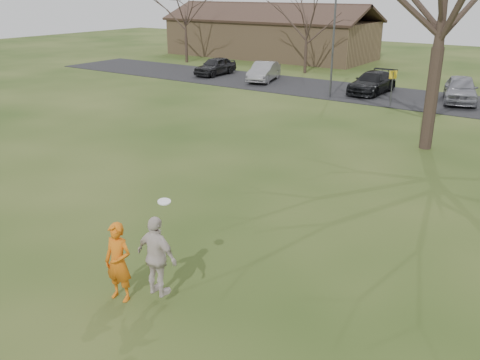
{
  "coord_description": "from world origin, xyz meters",
  "views": [
    {
      "loc": [
        7.43,
        -6.73,
        6.39
      ],
      "look_at": [
        0.0,
        4.0,
        1.5
      ],
      "focal_mm": 38.32,
      "sensor_mm": 36.0,
      "label": 1
    }
  ],
  "objects_px": {
    "car_1": "(264,72)",
    "car_3": "(372,82)",
    "catching_play": "(157,257)",
    "car_0": "(215,66)",
    "lamp_post": "(334,32)",
    "car_4": "(461,89)",
    "player_defender": "(118,262)",
    "building": "(270,36)"
  },
  "relations": [
    {
      "from": "car_1",
      "to": "car_3",
      "type": "distance_m",
      "value": 8.18
    },
    {
      "from": "car_0",
      "to": "catching_play",
      "type": "bearing_deg",
      "value": -55.36
    },
    {
      "from": "car_1",
      "to": "car_3",
      "type": "bearing_deg",
      "value": -14.56
    },
    {
      "from": "car_1",
      "to": "car_4",
      "type": "distance_m",
      "value": 13.52
    },
    {
      "from": "car_0",
      "to": "catching_play",
      "type": "distance_m",
      "value": 30.97
    },
    {
      "from": "player_defender",
      "to": "car_4",
      "type": "xyz_separation_m",
      "value": [
        1.14,
        25.87,
        -0.09
      ]
    },
    {
      "from": "car_3",
      "to": "catching_play",
      "type": "relative_size",
      "value": 2.13
    },
    {
      "from": "player_defender",
      "to": "lamp_post",
      "type": "xyz_separation_m",
      "value": [
        -5.8,
        22.79,
        3.07
      ]
    },
    {
      "from": "lamp_post",
      "to": "car_1",
      "type": "bearing_deg",
      "value": 157.84
    },
    {
      "from": "car_3",
      "to": "car_4",
      "type": "distance_m",
      "value": 5.34
    },
    {
      "from": "player_defender",
      "to": "car_0",
      "type": "height_order",
      "value": "player_defender"
    },
    {
      "from": "car_0",
      "to": "catching_play",
      "type": "xyz_separation_m",
      "value": [
        17.79,
        -25.34,
        0.41
      ]
    },
    {
      "from": "player_defender",
      "to": "car_0",
      "type": "distance_m",
      "value": 30.81
    },
    {
      "from": "car_0",
      "to": "car_3",
      "type": "distance_m",
      "value": 12.8
    },
    {
      "from": "car_1",
      "to": "building",
      "type": "xyz_separation_m",
      "value": [
        -7.44,
        12.83,
        1.21
      ]
    },
    {
      "from": "car_4",
      "to": "building",
      "type": "xyz_separation_m",
      "value": [
        -20.95,
        12.42,
        1.12
      ]
    },
    {
      "from": "building",
      "to": "car_1",
      "type": "bearing_deg",
      "value": -59.9
    },
    {
      "from": "car_1",
      "to": "catching_play",
      "type": "distance_m",
      "value": 28.36
    },
    {
      "from": "car_4",
      "to": "lamp_post",
      "type": "height_order",
      "value": "lamp_post"
    },
    {
      "from": "car_3",
      "to": "building",
      "type": "xyz_separation_m",
      "value": [
        -15.61,
        12.7,
        1.22
      ]
    },
    {
      "from": "player_defender",
      "to": "car_4",
      "type": "distance_m",
      "value": 25.89
    },
    {
      "from": "car_4",
      "to": "catching_play",
      "type": "distance_m",
      "value": 25.52
    },
    {
      "from": "car_1",
      "to": "car_3",
      "type": "relative_size",
      "value": 0.89
    },
    {
      "from": "car_1",
      "to": "car_4",
      "type": "bearing_deg",
      "value": -13.75
    },
    {
      "from": "catching_play",
      "to": "car_1",
      "type": "bearing_deg",
      "value": 117.69
    },
    {
      "from": "building",
      "to": "player_defender",
      "type": "bearing_deg",
      "value": -62.65
    },
    {
      "from": "car_4",
      "to": "catching_play",
      "type": "xyz_separation_m",
      "value": [
        -0.34,
        -25.51,
        0.32
      ]
    },
    {
      "from": "player_defender",
      "to": "car_4",
      "type": "bearing_deg",
      "value": 78.58
    },
    {
      "from": "player_defender",
      "to": "car_4",
      "type": "relative_size",
      "value": 0.4
    },
    {
      "from": "catching_play",
      "to": "building",
      "type": "relative_size",
      "value": 0.11
    },
    {
      "from": "car_1",
      "to": "building",
      "type": "relative_size",
      "value": 0.2
    },
    {
      "from": "car_1",
      "to": "catching_play",
      "type": "relative_size",
      "value": 1.9
    },
    {
      "from": "car_3",
      "to": "building",
      "type": "bearing_deg",
      "value": 142.61
    },
    {
      "from": "car_4",
      "to": "catching_play",
      "type": "relative_size",
      "value": 2.07
    },
    {
      "from": "car_4",
      "to": "lamp_post",
      "type": "xyz_separation_m",
      "value": [
        -6.95,
        -3.08,
        3.16
      ]
    },
    {
      "from": "car_0",
      "to": "lamp_post",
      "type": "distance_m",
      "value": 12.0
    },
    {
      "from": "car_4",
      "to": "lamp_post",
      "type": "relative_size",
      "value": 0.72
    },
    {
      "from": "player_defender",
      "to": "car_3",
      "type": "bearing_deg",
      "value": 90.41
    },
    {
      "from": "car_0",
      "to": "lamp_post",
      "type": "bearing_deg",
      "value": -15.01
    },
    {
      "from": "catching_play",
      "to": "car_0",
      "type": "bearing_deg",
      "value": 125.08
    },
    {
      "from": "player_defender",
      "to": "catching_play",
      "type": "xyz_separation_m",
      "value": [
        0.81,
        0.36,
        0.23
      ]
    },
    {
      "from": "catching_play",
      "to": "building",
      "type": "xyz_separation_m",
      "value": [
        -20.61,
        37.93,
        0.8
      ]
    }
  ]
}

